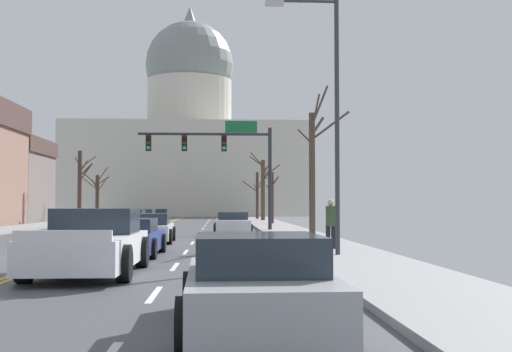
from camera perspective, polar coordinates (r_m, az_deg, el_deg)
name	(u,v)px	position (r m, az deg, el deg)	size (l,w,h in m)	color
ground	(69,256)	(21.07, -16.12, -6.82)	(20.00, 180.00, 0.20)	#49494E
signal_gantry	(222,151)	(38.36, -3.05, 2.20)	(7.91, 0.41, 6.45)	#28282D
street_lamp_right	(327,101)	(19.75, 6.31, 6.61)	(2.24, 0.24, 7.81)	#333338
capitol_building	(189,148)	(95.18, -5.90, 2.50)	(33.03, 22.13, 30.86)	beige
sedan_near_00	(233,224)	(33.68, -2.07, -4.29)	(1.95, 4.49, 1.24)	silver
sedan_near_01	(150,229)	(28.08, -9.29, -4.63)	(2.07, 4.42, 1.25)	silver
sedan_near_02	(131,238)	(21.09, -10.97, -5.40)	(1.98, 4.49, 1.19)	navy
pickup_truck_near_03	(91,244)	(15.87, -14.30, -5.86)	(2.35, 5.47, 1.54)	silver
sedan_near_04	(257,286)	(8.56, 0.08, -9.63)	(2.09, 4.31, 1.26)	#9EA3A8
sedan_oncoming_00	(132,219)	(46.26, -10.91, -3.75)	(2.08, 4.45, 1.24)	navy
sedan_oncoming_01	(144,216)	(56.43, -9.81, -3.53)	(2.09, 4.75, 1.21)	#9EA3A8
sedan_oncoming_02	(159,215)	(67.64, -8.50, -3.39)	(2.09, 4.42, 1.13)	navy
bare_tree_00	(257,194)	(66.56, 0.09, -1.61)	(2.26, 2.43, 4.77)	#423328
bare_tree_01	(80,184)	(59.52, -15.24, -0.70)	(1.82, 1.33, 6.24)	#423328
bare_tree_02	(263,187)	(60.56, 0.63, -1.02)	(2.85, 1.70, 6.36)	#4C3D2D
bare_tree_04	(313,169)	(25.87, 5.07, 0.66)	(1.92, 2.26, 6.08)	#4C3D2D
bare_tree_05	(97,195)	(68.10, -13.82, -1.62)	(2.63, 2.45, 5.30)	#423328
bare_tree_06	(272,195)	(50.68, 1.40, -1.72)	(1.41, 2.60, 4.36)	#423328
pedestrian_00	(331,221)	(22.04, 6.61, -4.00)	(0.35, 0.34, 1.66)	black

